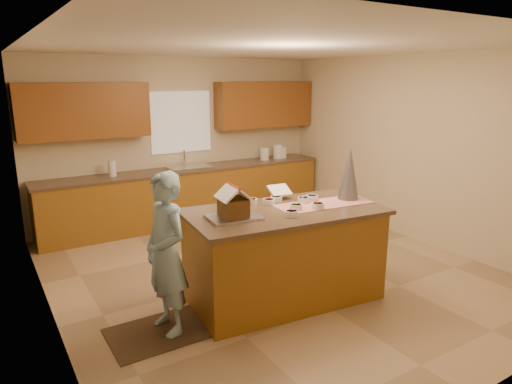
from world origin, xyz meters
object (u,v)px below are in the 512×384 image
(gingerbread_house, at_px, (233,204))
(tinsel_tree, at_px, (349,173))
(island_base, at_px, (284,257))
(boy, at_px, (166,254))

(gingerbread_house, bearing_deg, tinsel_tree, -1.98)
(island_base, xyz_separation_m, tinsel_tree, (0.86, -0.04, 0.83))
(island_base, height_order, boy, boy)
(tinsel_tree, relative_size, boy, 0.39)
(island_base, bearing_deg, boy, -175.27)
(island_base, height_order, gingerbread_house, gingerbread_house)
(island_base, bearing_deg, tinsel_tree, 3.67)
(island_base, xyz_separation_m, gingerbread_house, (-0.61, 0.01, 0.67))
(tinsel_tree, distance_m, boy, 2.24)
(island_base, distance_m, tinsel_tree, 1.20)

